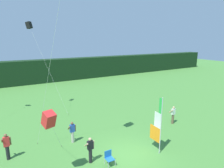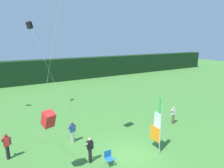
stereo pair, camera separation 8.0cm
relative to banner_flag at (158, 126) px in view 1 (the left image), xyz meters
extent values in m
plane|color=#478438|center=(-1.98, 0.57, -1.90)|extent=(120.00, 120.00, 0.00)
cube|color=black|center=(-1.98, 26.30, 0.12)|extent=(80.00, 2.40, 4.02)
cylinder|color=#B7B7BC|center=(0.00, -0.29, 0.08)|extent=(0.06, 0.06, 3.96)
cube|color=orange|center=(0.00, 0.22, -0.66)|extent=(0.02, 0.97, 1.05)
cube|color=white|center=(0.00, 0.04, 0.40)|extent=(0.02, 0.60, 1.05)
cube|color=green|center=(0.00, -0.15, 1.45)|extent=(0.02, 0.23, 1.05)
cylinder|color=black|center=(-4.41, 1.14, -1.43)|extent=(0.22, 0.22, 0.93)
cube|color=black|center=(-4.41, 1.14, -0.69)|extent=(0.36, 0.20, 0.54)
sphere|color=tan|center=(-4.41, 1.14, -0.30)|extent=(0.20, 0.20, 0.20)
cylinder|color=tan|center=(-4.64, 1.20, -0.65)|extent=(0.09, 0.48, 0.42)
cylinder|color=tan|center=(-4.18, 1.14, -0.75)|extent=(0.09, 0.14, 0.56)
cylinder|color=black|center=(-8.87, 4.05, -1.43)|extent=(0.22, 0.22, 0.93)
cube|color=red|center=(-8.87, 4.05, -0.65)|extent=(0.36, 0.20, 0.63)
sphere|color=brown|center=(-8.87, 4.05, -0.21)|extent=(0.20, 0.20, 0.20)
cylinder|color=brown|center=(-9.10, 4.11, -0.56)|extent=(0.09, 0.48, 0.42)
cylinder|color=brown|center=(-8.64, 4.06, -0.65)|extent=(0.09, 0.14, 0.56)
cylinder|color=#B7B2A3|center=(-4.61, 3.98, -1.47)|extent=(0.22, 0.22, 0.86)
cube|color=#284CA8|center=(-4.61, 3.98, -0.76)|extent=(0.36, 0.20, 0.56)
sphere|color=brown|center=(-4.61, 3.98, -0.36)|extent=(0.20, 0.20, 0.20)
cylinder|color=brown|center=(-4.84, 4.05, -0.70)|extent=(0.09, 0.48, 0.42)
cylinder|color=brown|center=(-4.38, 3.99, -0.80)|extent=(0.09, 0.14, 0.56)
cylinder|color=brown|center=(4.36, 2.58, -1.45)|extent=(0.22, 0.22, 0.89)
cube|color=white|center=(4.36, 2.58, -0.74)|extent=(0.36, 0.20, 0.54)
sphere|color=tan|center=(4.36, 2.58, -0.35)|extent=(0.20, 0.20, 0.20)
cylinder|color=tan|center=(4.13, 2.64, -0.69)|extent=(0.09, 0.48, 0.42)
cylinder|color=tan|center=(4.59, 2.59, -0.79)|extent=(0.09, 0.14, 0.56)
cylinder|color=#BCBCC1|center=(-3.74, 0.04, -1.69)|extent=(0.03, 0.03, 0.42)
cylinder|color=#BCBCC1|center=(-3.26, 0.04, -1.69)|extent=(0.03, 0.03, 0.42)
cylinder|color=#BCBCC1|center=(-3.74, 0.52, -1.69)|extent=(0.03, 0.03, 0.42)
cylinder|color=#BCBCC1|center=(-3.26, 0.52, -1.69)|extent=(0.03, 0.03, 0.42)
cube|color=#1E66B2|center=(-3.50, 0.28, -1.46)|extent=(0.48, 0.48, 0.03)
cube|color=#1E66B2|center=(-3.50, 0.52, -1.23)|extent=(0.48, 0.03, 0.44)
cylinder|color=brown|center=(-5.50, 3.82, -1.86)|extent=(0.03, 0.03, 0.08)
cylinder|color=silver|center=(-6.14, 2.27, -0.10)|extent=(1.29, 3.12, 3.60)
cube|color=red|center=(-6.78, 0.72, 1.70)|extent=(0.73, 0.89, 0.91)
cylinder|color=brown|center=(-3.35, 9.25, -1.86)|extent=(0.03, 0.03, 0.08)
cylinder|color=silver|center=(-4.62, 10.67, 2.53)|extent=(2.56, 2.87, 8.86)
cube|color=black|center=(-5.89, 12.10, 6.96)|extent=(0.68, 0.68, 0.70)
cylinder|color=brown|center=(-6.96, 5.08, -1.86)|extent=(0.03, 0.03, 0.08)
cylinder|color=silver|center=(-6.00, 3.53, 3.91)|extent=(1.94, 3.11, 11.61)
camera|label=1|loc=(-8.42, -8.56, 5.63)|focal=30.31mm
camera|label=2|loc=(-8.35, -8.60, 5.63)|focal=30.31mm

